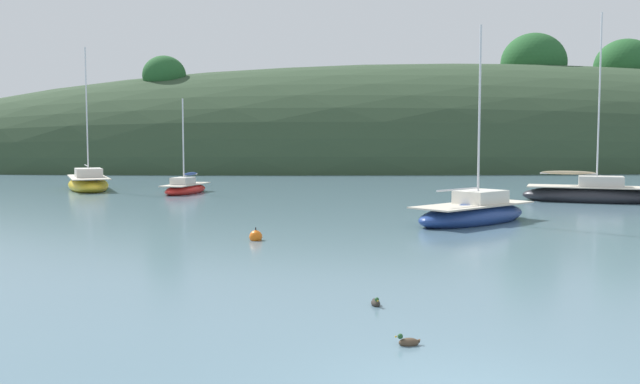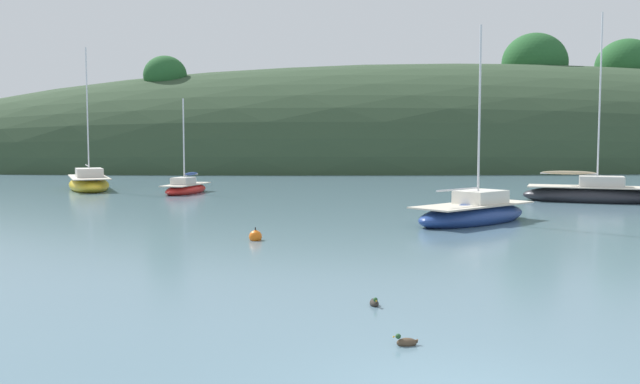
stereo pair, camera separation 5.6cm
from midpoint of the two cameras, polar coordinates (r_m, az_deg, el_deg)
The scene contains 8 objects.
far_shoreline_hill at distance 86.31m, azimuth 13.56°, elevation 2.09°, with size 150.00×36.00×29.03m.
sailboat_black_sloop at distance 43.85m, azimuth -11.19°, elevation 0.31°, with size 3.13×5.13×6.16m.
sailboat_yellow_far at distance 39.97m, azimuth 21.88°, elevation -0.16°, with size 7.43×5.19×10.48m.
sailboat_teal_outer at distance 28.44m, azimuth 12.87°, elevation -1.76°, with size 6.46×5.58×8.27m.
sailboat_white_near at distance 48.58m, azimuth -18.85°, elevation 0.69°, with size 4.72×7.93×9.82m.
mooring_buoy_inner at distance 23.05m, azimuth -5.39°, elevation -3.77°, with size 0.44×0.44×0.54m.
duck_trailing at distance 14.11m, azimuth 4.71°, elevation -9.29°, with size 0.18×0.42×0.24m.
duck_lead at distance 11.55m, azimuth 7.42°, elevation -12.43°, with size 0.42×0.18×0.24m.
Camera 2 is at (-2.53, -8.31, 3.39)m, focal length 38.01 mm.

